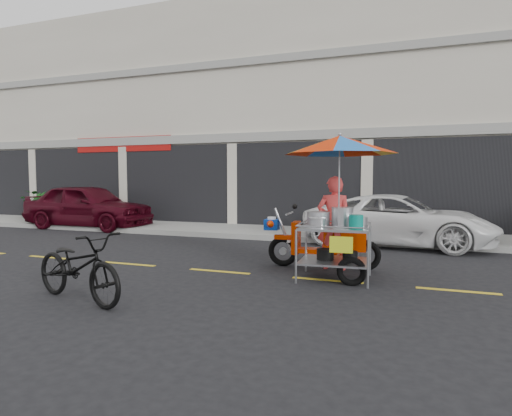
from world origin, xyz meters
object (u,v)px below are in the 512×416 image
(maroon_sedan, at_px, (88,206))
(white_pickup, at_px, (398,220))
(food_vendor_rig, at_px, (336,187))
(near_bicycle, at_px, (78,266))

(maroon_sedan, height_order, white_pickup, maroon_sedan)
(white_pickup, bearing_deg, food_vendor_rig, 173.17)
(maroon_sedan, distance_m, food_vendor_rig, 10.14)
(maroon_sedan, xyz_separation_m, food_vendor_rig, (9.18, -4.23, 0.80))
(white_pickup, height_order, food_vendor_rig, food_vendor_rig)
(food_vendor_rig, bearing_deg, maroon_sedan, 151.90)
(near_bicycle, bearing_deg, maroon_sedan, 55.98)
(maroon_sedan, height_order, near_bicycle, maroon_sedan)
(maroon_sedan, xyz_separation_m, white_pickup, (10.15, -0.31, -0.12))
(near_bicycle, bearing_deg, white_pickup, -15.39)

